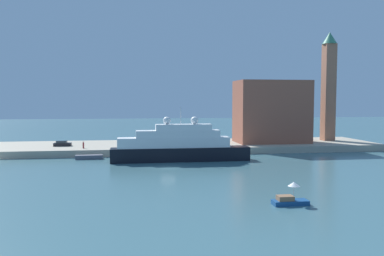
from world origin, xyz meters
name	(u,v)px	position (x,y,z in m)	size (l,w,h in m)	color
ground	(168,168)	(0.00, 0.00, 0.00)	(400.00, 400.00, 0.00)	#3D6670
quay_dock	(159,147)	(0.00, 26.71, 0.79)	(110.00, 21.42, 1.57)	#ADA38E
large_yacht	(179,146)	(2.85, 7.88, 3.10)	(28.26, 3.62, 11.06)	black
small_motorboat	(290,198)	(12.07, -27.73, 0.76)	(4.26, 1.66, 2.72)	navy
work_barge	(89,157)	(-15.58, 13.43, 0.44)	(5.60, 1.47, 0.87)	#595966
harbor_building	(272,112)	(28.93, 25.88, 9.49)	(18.08, 10.43, 15.83)	#93513D
bell_tower	(329,83)	(45.72, 28.46, 16.93)	(3.86, 3.86, 28.92)	#9E664C
parked_car	(62,144)	(-22.90, 24.90, 2.12)	(4.03, 1.66, 1.26)	black
person_figure	(83,145)	(-17.44, 19.65, 2.30)	(0.36, 0.36, 1.57)	maroon
mooring_bollard	(169,146)	(1.74, 17.01, 2.00)	(0.42, 0.42, 0.86)	black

